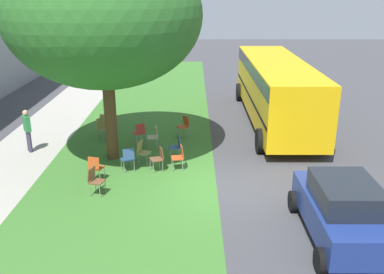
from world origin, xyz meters
TOP-DOWN VIEW (x-y plane):
  - ground at (0.00, 0.00)m, footprint 80.00×80.00m
  - grass_verge at (0.00, 3.20)m, footprint 48.00×6.00m
  - street_tree at (2.43, 3.98)m, footprint 6.70×6.70m
  - chair_0 at (0.43, 4.18)m, footprint 0.51×0.51m
  - chair_1 at (1.39, 1.45)m, footprint 0.48×0.48m
  - chair_2 at (-0.54, 3.99)m, footprint 0.52×0.52m
  - chair_3 at (4.63, 4.81)m, footprint 0.59×0.59m
  - chair_4 at (3.96, 3.16)m, footprint 0.58×0.57m
  - chair_5 at (1.26, 2.18)m, footprint 0.54×0.55m
  - chair_6 at (2.41, 1.59)m, footprint 0.50×0.50m
  - chair_7 at (3.55, 2.51)m, footprint 0.48×0.48m
  - chair_8 at (1.86, 2.79)m, footprint 0.53×0.53m
  - chair_9 at (4.90, 1.35)m, footprint 0.58×0.58m
  - chair_10 at (5.27, 4.80)m, footprint 0.55×0.54m
  - chair_11 at (1.18, 3.22)m, footprint 0.56×0.55m
  - parked_car at (-2.98, -2.78)m, footprint 3.70×1.92m
  - school_bus at (7.00, -2.89)m, footprint 10.40×2.80m
  - pedestrian_0 at (3.07, 7.34)m, footprint 0.41×0.37m

SIDE VIEW (x-z plane):
  - ground at x=0.00m, z-range 0.00..0.00m
  - grass_verge at x=0.00m, z-range 0.00..0.01m
  - chair_0 at x=0.43m, z-range 0.08..0.96m
  - chair_1 at x=1.39m, z-range 0.08..0.96m
  - chair_2 at x=-0.54m, z-range 0.08..0.96m
  - chair_3 at x=4.63m, z-range 0.08..0.96m
  - chair_4 at x=3.96m, z-range 0.08..0.96m
  - chair_5 at x=1.26m, z-range 0.08..0.96m
  - chair_6 at x=2.41m, z-range 0.08..0.96m
  - chair_7 at x=3.55m, z-range 0.08..0.96m
  - chair_8 at x=1.86m, z-range 0.08..0.96m
  - chair_9 at x=4.90m, z-range 0.08..0.96m
  - chair_10 at x=5.27m, z-range 0.08..0.96m
  - chair_11 at x=1.18m, z-range 0.08..0.96m
  - parked_car at x=-2.98m, z-range 0.01..1.66m
  - pedestrian_0 at x=3.07m, z-range 0.08..1.77m
  - school_bus at x=7.00m, z-range 0.32..3.20m
  - street_tree at x=2.43m, z-range 1.35..9.02m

